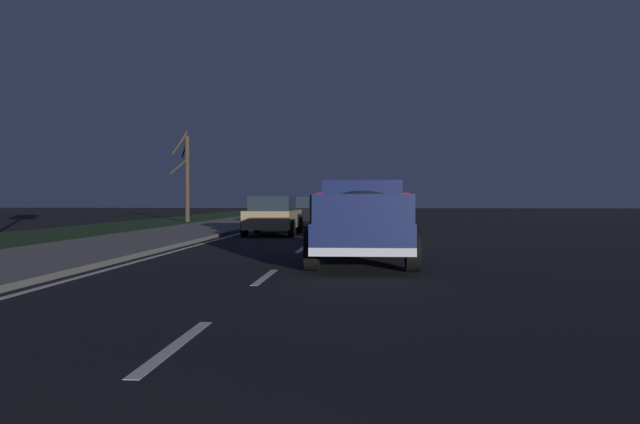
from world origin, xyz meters
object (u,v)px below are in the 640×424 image
object	(u,v)px
pickup_truck	(362,219)
sedan_white	(369,217)
sedan_green	(364,210)
sedan_black	(296,211)
sedan_tan	(273,215)
bare_tree_far	(186,175)

from	to	relation	value
pickup_truck	sedan_white	bearing A→B (deg)	-1.20
pickup_truck	sedan_green	distance (m)	22.53
pickup_truck	sedan_black	world-z (taller)	pickup_truck
sedan_tan	sedan_green	xyz separation A→B (m)	(11.63, -3.57, 0.00)
sedan_tan	sedan_black	world-z (taller)	same
bare_tree_far	sedan_white	bearing A→B (deg)	-144.92
sedan_white	bare_tree_far	xyz separation A→B (m)	(16.07, 11.28, 2.12)
sedan_white	bare_tree_far	world-z (taller)	bare_tree_far
pickup_truck	sedan_tan	bearing A→B (deg)	18.42
sedan_tan	bare_tree_far	distance (m)	15.84
sedan_black	bare_tree_far	distance (m)	9.70
sedan_black	sedan_tan	bearing A→B (deg)	179.80
sedan_white	pickup_truck	bearing A→B (deg)	178.80
sedan_tan	bare_tree_far	size ratio (longest dim) A/B	0.77
pickup_truck	sedan_green	world-z (taller)	pickup_truck
sedan_white	bare_tree_far	size ratio (longest dim) A/B	0.77
sedan_black	sedan_white	xyz separation A→B (m)	(-10.30, -3.78, 0.00)
sedan_black	sedan_green	bearing A→B (deg)	-44.60
sedan_white	sedan_black	bearing A→B (deg)	20.17
sedan_black	sedan_green	size ratio (longest dim) A/B	1.00
pickup_truck	sedan_white	distance (m)	8.64
sedan_white	sedan_tan	bearing A→B (deg)	59.29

